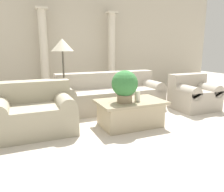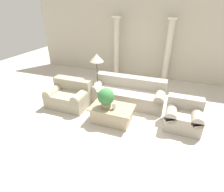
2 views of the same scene
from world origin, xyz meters
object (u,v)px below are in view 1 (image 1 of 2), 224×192
(potted_plant, at_px, (125,85))
(floor_lamp, at_px, (63,50))
(sofa_long, at_px, (110,94))
(armchair, at_px, (193,94))
(coffee_table, at_px, (130,113))
(loveseat, at_px, (34,111))

(potted_plant, distance_m, floor_lamp, 1.49)
(sofa_long, height_order, armchair, sofa_long)
(coffee_table, xyz_separation_m, armchair, (1.77, 0.42, 0.10))
(sofa_long, bearing_deg, potted_plant, -101.11)
(loveseat, bearing_deg, floor_lamp, 48.50)
(sofa_long, xyz_separation_m, loveseat, (-1.64, -0.79, 0.01))
(loveseat, relative_size, armchair, 1.41)
(coffee_table, height_order, potted_plant, potted_plant)
(coffee_table, distance_m, potted_plant, 0.53)
(loveseat, distance_m, potted_plant, 1.52)
(potted_plant, xyz_separation_m, armchair, (1.91, 0.48, -0.40))
(potted_plant, relative_size, floor_lamp, 0.35)
(loveseat, relative_size, coffee_table, 1.09)
(sofa_long, bearing_deg, floor_lamp, -175.52)
(coffee_table, relative_size, potted_plant, 2.14)
(loveseat, relative_size, potted_plant, 2.33)
(coffee_table, bearing_deg, floor_lamp, 129.68)
(sofa_long, distance_m, coffee_table, 1.18)
(floor_lamp, distance_m, armchair, 2.92)
(coffee_table, xyz_separation_m, floor_lamp, (-0.91, 1.09, 1.05))
(coffee_table, xyz_separation_m, potted_plant, (-0.14, -0.06, 0.50))
(sofa_long, height_order, potted_plant, potted_plant)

